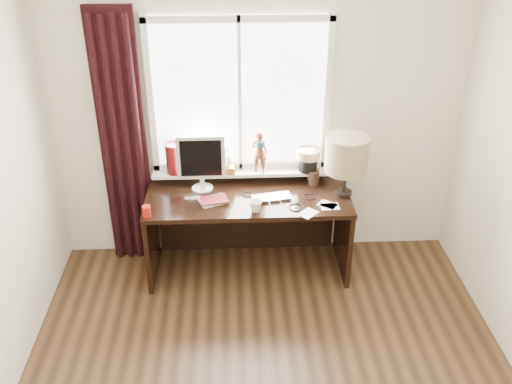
{
  "coord_description": "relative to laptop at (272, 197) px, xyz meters",
  "views": [
    {
      "loc": [
        -0.23,
        -2.49,
        3.1
      ],
      "look_at": [
        -0.05,
        1.25,
        1.0
      ],
      "focal_mm": 40.0,
      "sensor_mm": 36.0,
      "label": 1
    }
  ],
  "objects": [
    {
      "name": "red_cup",
      "position": [
        -1.0,
        -0.22,
        0.03
      ],
      "size": [
        0.07,
        0.07,
        0.09
      ],
      "primitive_type": "cylinder",
      "color": "maroon",
      "rests_on": "desk"
    },
    {
      "name": "laptop",
      "position": [
        0.0,
        0.0,
        0.0
      ],
      "size": [
        0.35,
        0.26,
        0.03
      ],
      "primitive_type": "imported",
      "rotation": [
        0.0,
        0.0,
        0.19
      ],
      "color": "silver",
      "rests_on": "desk"
    },
    {
      "name": "wall_back",
      "position": [
        -0.1,
        0.43,
        0.54
      ],
      "size": [
        3.5,
        0.0,
        2.6
      ],
      "primitive_type": "cube",
      "rotation": [
        1.57,
        0.0,
        0.0
      ],
      "color": "beige",
      "rests_on": "ground"
    },
    {
      "name": "desk",
      "position": [
        -0.2,
        0.15,
        -0.26
      ],
      "size": [
        1.7,
        0.7,
        0.75
      ],
      "color": "black",
      "rests_on": "floor"
    },
    {
      "name": "notebook_stack",
      "position": [
        -0.48,
        -0.03,
        0.0
      ],
      "size": [
        0.26,
        0.23,
        0.03
      ],
      "color": "beige",
      "rests_on": "desk"
    },
    {
      "name": "table_lamp",
      "position": [
        0.6,
        0.05,
        0.35
      ],
      "size": [
        0.35,
        0.35,
        0.52
      ],
      "color": "black",
      "rests_on": "desk"
    },
    {
      "name": "loose_papers",
      "position": [
        0.39,
        -0.17,
        -0.01
      ],
      "size": [
        0.36,
        0.31,
        0.0
      ],
      "color": "white",
      "rests_on": "desk"
    },
    {
      "name": "mug",
      "position": [
        -0.15,
        -0.19,
        0.04
      ],
      "size": [
        0.13,
        0.13,
        0.1
      ],
      "primitive_type": "imported",
      "rotation": [
        0.0,
        0.0,
        0.9
      ],
      "color": "white",
      "rests_on": "desk"
    },
    {
      "name": "desk_cables",
      "position": [
        0.13,
        -0.04,
        -0.01
      ],
      "size": [
        0.64,
        0.38,
        0.01
      ],
      "color": "black",
      "rests_on": "desk"
    },
    {
      "name": "window",
      "position": [
        -0.24,
        0.37,
        0.54
      ],
      "size": [
        1.52,
        0.22,
        1.4
      ],
      "color": "white",
      "rests_on": "ground"
    },
    {
      "name": "icon_frame",
      "position": [
        0.38,
        0.3,
        0.05
      ],
      "size": [
        0.1,
        0.04,
        0.13
      ],
      "color": "gold",
      "rests_on": "desk"
    },
    {
      "name": "monitor",
      "position": [
        -0.58,
        0.19,
        0.27
      ],
      "size": [
        0.4,
        0.18,
        0.49
      ],
      "color": "beige",
      "rests_on": "desk"
    },
    {
      "name": "brush_holder",
      "position": [
        0.37,
        0.24,
        0.05
      ],
      "size": [
        0.09,
        0.09,
        0.25
      ],
      "color": "black",
      "rests_on": "desk"
    },
    {
      "name": "ceiling",
      "position": [
        -0.1,
        -1.57,
        1.84
      ],
      "size": [
        3.5,
        4.0,
        0.0
      ],
      "primitive_type": "cube",
      "color": "white",
      "rests_on": "wall_back"
    },
    {
      "name": "curtain",
      "position": [
        -1.23,
        0.33,
        0.35
      ],
      "size": [
        0.38,
        0.09,
        2.25
      ],
      "color": "black",
      "rests_on": "floor"
    }
  ]
}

